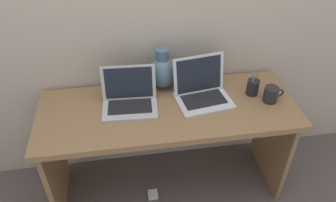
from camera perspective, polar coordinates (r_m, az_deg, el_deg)
ground_plane at (r=2.51m, az=-0.00°, el=-14.21°), size 6.00×6.00×0.00m
back_wall at (r=2.03m, az=-1.50°, el=15.24°), size 4.40×0.04×2.40m
desk at (r=2.08m, az=-0.00°, el=-4.37°), size 1.57×0.59×0.73m
laptop_left at (r=1.99m, az=-6.74°, el=0.86°), size 0.34×0.26×0.23m
laptop_right at (r=2.04m, az=5.84°, el=2.24°), size 0.36×0.30×0.26m
green_vase at (r=2.11m, az=-0.98°, el=5.26°), size 0.19×0.19×0.27m
coffee_mug at (r=2.11m, az=17.54°, el=1.13°), size 0.13×0.09×0.10m
pen_cup at (r=2.13m, az=14.54°, el=2.39°), size 0.08×0.08×0.18m
power_brick at (r=2.44m, az=-2.65°, el=-15.96°), size 0.07×0.07×0.03m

